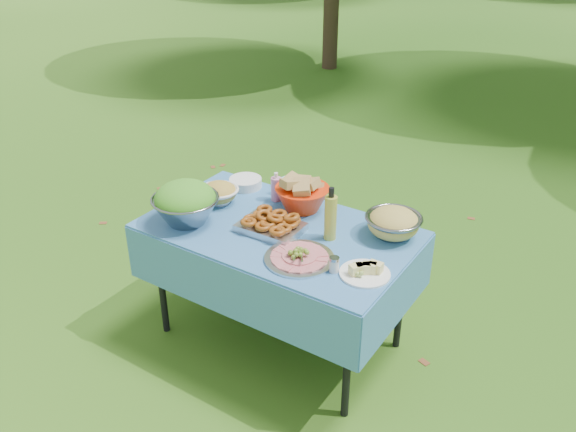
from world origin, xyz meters
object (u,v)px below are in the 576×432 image
object	(u,v)px
plate_stack	(245,183)
charcuterie_platter	(300,253)
salad_bowl	(185,203)
pasta_bowl_steel	(393,223)
picnic_table	(279,286)
oil_bottle	(331,214)
bread_bowl	(302,193)

from	to	relation	value
plate_stack	charcuterie_platter	world-z (taller)	charcuterie_platter
plate_stack	charcuterie_platter	bearing A→B (deg)	-35.73
salad_bowl	pasta_bowl_steel	bearing A→B (deg)	25.59
pasta_bowl_steel	charcuterie_platter	world-z (taller)	pasta_bowl_steel
pasta_bowl_steel	charcuterie_platter	bearing A→B (deg)	-121.59
picnic_table	plate_stack	distance (m)	0.69
picnic_table	oil_bottle	bearing A→B (deg)	12.71
bread_bowl	charcuterie_platter	distance (m)	0.54
bread_bowl	pasta_bowl_steel	xyz separation A→B (m)	(0.56, 0.01, -0.03)
plate_stack	charcuterie_platter	size ratio (longest dim) A/B	0.56
plate_stack	pasta_bowl_steel	size ratio (longest dim) A/B	0.67
oil_bottle	charcuterie_platter	bearing A→B (deg)	-95.04
oil_bottle	pasta_bowl_steel	bearing A→B (deg)	37.78
bread_bowl	charcuterie_platter	size ratio (longest dim) A/B	0.88
picnic_table	bread_bowl	xyz separation A→B (m)	(-0.01, 0.26, 0.49)
charcuterie_platter	bread_bowl	bearing A→B (deg)	120.65
pasta_bowl_steel	oil_bottle	size ratio (longest dim) A/B	1.01
salad_bowl	plate_stack	size ratio (longest dim) A/B	1.83
plate_stack	bread_bowl	distance (m)	0.46
plate_stack	bread_bowl	size ratio (longest dim) A/B	0.64
bread_bowl	charcuterie_platter	xyz separation A→B (m)	(0.27, -0.46, -0.06)
picnic_table	plate_stack	size ratio (longest dim) A/B	7.28
salad_bowl	oil_bottle	xyz separation A→B (m)	(0.75, 0.28, 0.03)
pasta_bowl_steel	oil_bottle	xyz separation A→B (m)	(-0.27, -0.21, 0.07)
salad_bowl	bread_bowl	distance (m)	0.66
salad_bowl	pasta_bowl_steel	size ratio (longest dim) A/B	1.23
picnic_table	charcuterie_platter	bearing A→B (deg)	-37.41
picnic_table	salad_bowl	xyz separation A→B (m)	(-0.47, -0.22, 0.50)
bread_bowl	pasta_bowl_steel	distance (m)	0.56
salad_bowl	charcuterie_platter	xyz separation A→B (m)	(0.73, 0.02, -0.08)
picnic_table	salad_bowl	bearing A→B (deg)	-155.09
bread_bowl	charcuterie_platter	bearing A→B (deg)	-59.35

